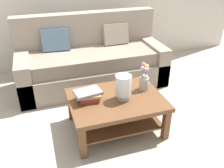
{
  "coord_description": "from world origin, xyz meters",
  "views": [
    {
      "loc": [
        -0.75,
        -2.62,
        1.87
      ],
      "look_at": [
        0.01,
        -0.29,
        0.52
      ],
      "focal_mm": 38.84,
      "sensor_mm": 36.0,
      "label": 1
    }
  ],
  "objects_px": {
    "book_stack_main": "(88,95)",
    "flower_pitcher": "(144,80)",
    "couch": "(91,61)",
    "coffee_table": "(116,107)",
    "glass_hurricane_vase": "(123,86)"
  },
  "relations": [
    {
      "from": "book_stack_main",
      "to": "flower_pitcher",
      "type": "height_order",
      "value": "flower_pitcher"
    },
    {
      "from": "couch",
      "to": "coffee_table",
      "type": "relative_size",
      "value": 2.1
    },
    {
      "from": "coffee_table",
      "to": "glass_hurricane_vase",
      "type": "bearing_deg",
      "value": -31.8
    },
    {
      "from": "couch",
      "to": "book_stack_main",
      "type": "bearing_deg",
      "value": -105.18
    },
    {
      "from": "book_stack_main",
      "to": "flower_pitcher",
      "type": "distance_m",
      "value": 0.69
    },
    {
      "from": "coffee_table",
      "to": "flower_pitcher",
      "type": "distance_m",
      "value": 0.46
    },
    {
      "from": "coffee_table",
      "to": "flower_pitcher",
      "type": "relative_size",
      "value": 3.11
    },
    {
      "from": "coffee_table",
      "to": "book_stack_main",
      "type": "height_order",
      "value": "book_stack_main"
    },
    {
      "from": "book_stack_main",
      "to": "couch",
      "type": "bearing_deg",
      "value": 74.82
    },
    {
      "from": "glass_hurricane_vase",
      "to": "coffee_table",
      "type": "bearing_deg",
      "value": 148.2
    },
    {
      "from": "flower_pitcher",
      "to": "couch",
      "type": "bearing_deg",
      "value": 107.77
    },
    {
      "from": "couch",
      "to": "flower_pitcher",
      "type": "height_order",
      "value": "couch"
    },
    {
      "from": "glass_hurricane_vase",
      "to": "flower_pitcher",
      "type": "xyz_separation_m",
      "value": [
        0.31,
        0.13,
        -0.04
      ]
    },
    {
      "from": "flower_pitcher",
      "to": "coffee_table",
      "type": "bearing_deg",
      "value": -167.15
    },
    {
      "from": "couch",
      "to": "glass_hurricane_vase",
      "type": "bearing_deg",
      "value": -87.44
    }
  ]
}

